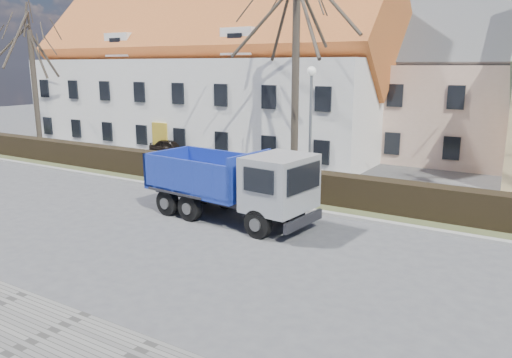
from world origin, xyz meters
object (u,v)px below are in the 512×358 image
Objects in this scene: dump_truck at (224,182)px; parked_car_a at (173,148)px; streetlight at (310,132)px; cart_frame at (210,186)px.

dump_truck is 1.99× the size of parked_car_a.
cart_frame is at bearing -152.34° from streetlight.
parked_car_a reaches higher than cart_frame.
dump_truck is 13.56m from parked_car_a.
cart_frame is (-4.06, -2.13, -2.57)m from streetlight.
streetlight is 1.64× the size of parked_car_a.
dump_truck is at bearing -44.85° from cart_frame.
streetlight is 5.25m from cart_frame.
dump_truck is 9.22× the size of cart_frame.
streetlight is (1.28, 4.89, 1.50)m from dump_truck.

